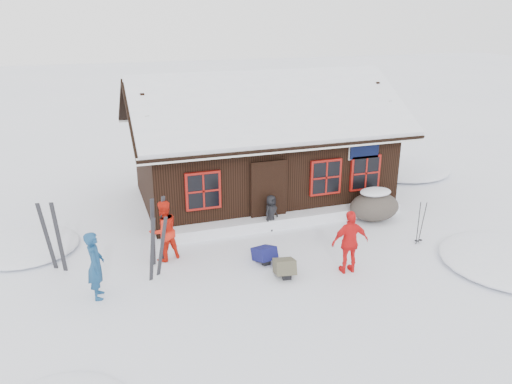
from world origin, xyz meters
The scene contains 15 objects.
ground centered at (0.00, 0.00, 0.00)m, with size 120.00×120.00×0.00m, color white.
mountain_hut centered at (1.50, 4.98, 1.58)m, with size 8.90×6.09×4.42m.
snow_drift centered at (1.50, 2.25, 0.17)m, with size 7.60×0.60×0.35m, color white.
snow_mounds centered at (1.65, 1.86, 0.00)m, with size 20.60×13.20×0.48m.
skier_teal centered at (-4.21, -0.20, 0.81)m, with size 0.59×0.39×1.62m, color navy.
skier_orange_left centered at (-2.46, 1.17, 0.82)m, with size 0.80×0.62×1.65m, color red.
skier_orange_right centered at (1.80, -0.99, 0.82)m, with size 0.96×0.40×1.64m, color red.
skier_crouched centered at (0.87, 2.11, 0.54)m, with size 0.53×0.34×1.08m, color black.
boulder centered at (4.20, 1.75, 0.48)m, with size 1.61×1.20×0.94m.
ski_pair_left centered at (-2.76, 0.33, 0.75)m, with size 0.58×0.26×1.60m.
ski_pair_mid centered at (-5.17, 1.51, 0.88)m, with size 0.55×0.29×1.86m.
ski_pair_right centered at (-2.62, 1.10, 0.86)m, with size 0.48×0.27×1.83m.
ski_poles centered at (4.50, -0.15, 0.60)m, with size 0.23×0.11×1.27m.
backpack_blue centered at (-0.03, 0.17, 0.17)m, with size 0.47×0.62×0.34m, color #121451.
backpack_olive centered at (0.19, -0.68, 0.18)m, with size 0.49×0.65×0.35m, color #4B4735.
Camera 1 is at (-4.01, -10.84, 6.15)m, focal length 35.00 mm.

